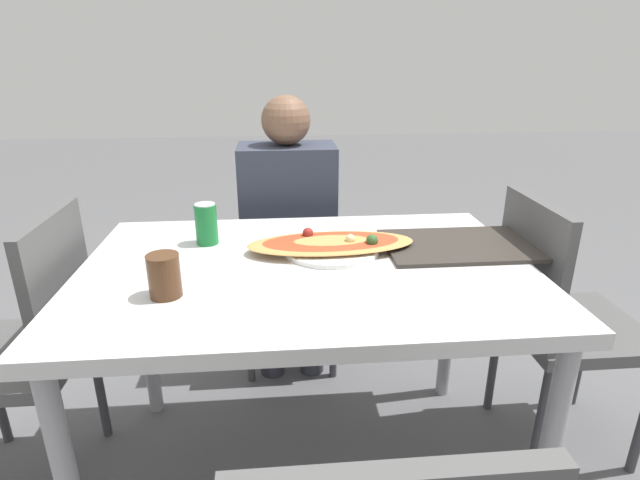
{
  "coord_description": "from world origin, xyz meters",
  "views": [
    {
      "loc": [
        -0.08,
        -1.25,
        1.28
      ],
      "look_at": [
        0.04,
        0.03,
        0.8
      ],
      "focal_mm": 28.0,
      "sensor_mm": 36.0,
      "label": 1
    }
  ],
  "objects_px": {
    "chair_side_left": "(28,341)",
    "drink_glass": "(164,276)",
    "chair_far_seated": "(288,247)",
    "dining_table": "(307,289)",
    "person_seated": "(288,218)",
    "soda_can": "(206,224)",
    "pizza_main": "(331,244)",
    "chair_side_right": "(558,313)"
  },
  "relations": [
    {
      "from": "dining_table",
      "to": "chair_side_right",
      "type": "bearing_deg",
      "value": 5.78
    },
    {
      "from": "chair_side_right",
      "to": "soda_can",
      "type": "height_order",
      "value": "chair_side_right"
    },
    {
      "from": "dining_table",
      "to": "chair_side_right",
      "type": "relative_size",
      "value": 1.41
    },
    {
      "from": "dining_table",
      "to": "person_seated",
      "type": "distance_m",
      "value": 0.63
    },
    {
      "from": "dining_table",
      "to": "drink_glass",
      "type": "xyz_separation_m",
      "value": [
        -0.35,
        -0.16,
        0.13
      ]
    },
    {
      "from": "soda_can",
      "to": "drink_glass",
      "type": "xyz_separation_m",
      "value": [
        -0.06,
        -0.35,
        -0.01
      ]
    },
    {
      "from": "chair_side_left",
      "to": "chair_side_right",
      "type": "relative_size",
      "value": 1.0
    },
    {
      "from": "chair_far_seated",
      "to": "soda_can",
      "type": "distance_m",
      "value": 0.68
    },
    {
      "from": "chair_far_seated",
      "to": "chair_side_right",
      "type": "xyz_separation_m",
      "value": [
        0.84,
        -0.66,
        0.0
      ]
    },
    {
      "from": "pizza_main",
      "to": "drink_glass",
      "type": "relative_size",
      "value": 4.71
    },
    {
      "from": "dining_table",
      "to": "chair_far_seated",
      "type": "bearing_deg",
      "value": 92.63
    },
    {
      "from": "dining_table",
      "to": "chair_far_seated",
      "type": "relative_size",
      "value": 1.41
    },
    {
      "from": "chair_side_right",
      "to": "pizza_main",
      "type": "relative_size",
      "value": 1.77
    },
    {
      "from": "chair_far_seated",
      "to": "drink_glass",
      "type": "distance_m",
      "value": 1.0
    },
    {
      "from": "chair_far_seated",
      "to": "person_seated",
      "type": "distance_m",
      "value": 0.2
    },
    {
      "from": "person_seated",
      "to": "soda_can",
      "type": "relative_size",
      "value": 9.08
    },
    {
      "from": "chair_side_left",
      "to": "dining_table",
      "type": "bearing_deg",
      "value": -94.51
    },
    {
      "from": "person_seated",
      "to": "soda_can",
      "type": "height_order",
      "value": "person_seated"
    },
    {
      "from": "drink_glass",
      "to": "pizza_main",
      "type": "bearing_deg",
      "value": 30.64
    },
    {
      "from": "chair_side_left",
      "to": "person_seated",
      "type": "height_order",
      "value": "person_seated"
    },
    {
      "from": "chair_far_seated",
      "to": "drink_glass",
      "type": "xyz_separation_m",
      "value": [
        -0.31,
        -0.9,
        0.29
      ]
    },
    {
      "from": "dining_table",
      "to": "pizza_main",
      "type": "xyz_separation_m",
      "value": [
        0.08,
        0.1,
        0.09
      ]
    },
    {
      "from": "dining_table",
      "to": "chair_far_seated",
      "type": "height_order",
      "value": "chair_far_seated"
    },
    {
      "from": "chair_side_left",
      "to": "drink_glass",
      "type": "relative_size",
      "value": 8.31
    },
    {
      "from": "person_seated",
      "to": "pizza_main",
      "type": "height_order",
      "value": "person_seated"
    },
    {
      "from": "chair_far_seated",
      "to": "pizza_main",
      "type": "relative_size",
      "value": 1.77
    },
    {
      "from": "chair_side_left",
      "to": "drink_glass",
      "type": "bearing_deg",
      "value": -115.56
    },
    {
      "from": "chair_side_left",
      "to": "person_seated",
      "type": "distance_m",
      "value": 0.97
    },
    {
      "from": "chair_far_seated",
      "to": "person_seated",
      "type": "xyz_separation_m",
      "value": [
        -0.0,
        -0.11,
        0.17
      ]
    },
    {
      "from": "dining_table",
      "to": "chair_far_seated",
      "type": "distance_m",
      "value": 0.76
    },
    {
      "from": "dining_table",
      "to": "chair_side_right",
      "type": "xyz_separation_m",
      "value": [
        0.81,
        0.08,
        -0.16
      ]
    },
    {
      "from": "pizza_main",
      "to": "chair_side_left",
      "type": "bearing_deg",
      "value": -177.95
    },
    {
      "from": "chair_side_left",
      "to": "drink_glass",
      "type": "distance_m",
      "value": 0.59
    },
    {
      "from": "dining_table",
      "to": "chair_side_right",
      "type": "height_order",
      "value": "chair_side_right"
    },
    {
      "from": "chair_far_seated",
      "to": "pizza_main",
      "type": "distance_m",
      "value": 0.71
    },
    {
      "from": "person_seated",
      "to": "pizza_main",
      "type": "xyz_separation_m",
      "value": [
        0.11,
        -0.54,
        0.09
      ]
    },
    {
      "from": "dining_table",
      "to": "chair_side_left",
      "type": "relative_size",
      "value": 1.41
    },
    {
      "from": "chair_far_seated",
      "to": "chair_side_left",
      "type": "height_order",
      "value": "same"
    },
    {
      "from": "chair_side_right",
      "to": "pizza_main",
      "type": "xyz_separation_m",
      "value": [
        -0.73,
        0.01,
        0.26
      ]
    },
    {
      "from": "dining_table",
      "to": "person_seated",
      "type": "xyz_separation_m",
      "value": [
        -0.03,
        0.63,
        0.0
      ]
    },
    {
      "from": "chair_far_seated",
      "to": "pizza_main",
      "type": "xyz_separation_m",
      "value": [
        0.11,
        -0.65,
        0.26
      ]
    },
    {
      "from": "chair_side_right",
      "to": "soda_can",
      "type": "relative_size",
      "value": 6.98
    }
  ]
}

